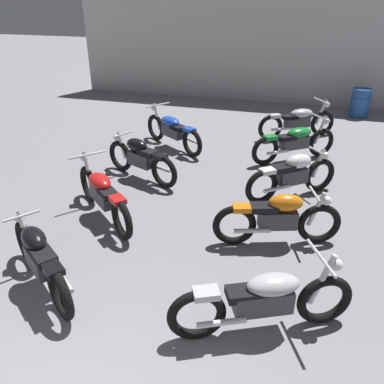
{
  "coord_description": "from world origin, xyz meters",
  "views": [
    {
      "loc": [
        1.61,
        -0.83,
        3.55
      ],
      "look_at": [
        0.0,
        4.79,
        0.55
      ],
      "focal_mm": 37.28,
      "sensor_mm": 36.0,
      "label": 1
    }
  ],
  "objects_px": {
    "motorcycle_right_row_5": "(298,121)",
    "oil_drum": "(360,103)",
    "motorcycle_right_row_3": "(293,175)",
    "motorcycle_left_row_3": "(141,158)",
    "motorcycle_right_row_4": "(295,142)",
    "motorcycle_left_row_4": "(173,130)",
    "motorcycle_right_row_1": "(264,299)",
    "motorcycle_left_row_2": "(103,194)",
    "motorcycle_right_row_2": "(278,218)",
    "motorcycle_left_row_1": "(40,258)"
  },
  "relations": [
    {
      "from": "motorcycle_right_row_5",
      "to": "oil_drum",
      "type": "xyz_separation_m",
      "value": [
        1.74,
        2.55,
        -0.03
      ]
    },
    {
      "from": "motorcycle_left_row_2",
      "to": "motorcycle_left_row_1",
      "type": "bearing_deg",
      "value": -87.82
    },
    {
      "from": "motorcycle_right_row_5",
      "to": "oil_drum",
      "type": "bearing_deg",
      "value": 55.62
    },
    {
      "from": "oil_drum",
      "to": "motorcycle_right_row_4",
      "type": "bearing_deg",
      "value": -112.43
    },
    {
      "from": "motorcycle_left_row_1",
      "to": "motorcycle_left_row_2",
      "type": "relative_size",
      "value": 0.97
    },
    {
      "from": "motorcycle_right_row_1",
      "to": "motorcycle_right_row_4",
      "type": "bearing_deg",
      "value": 89.45
    },
    {
      "from": "motorcycle_left_row_3",
      "to": "motorcycle_right_row_4",
      "type": "xyz_separation_m",
      "value": [
        2.98,
        1.89,
        -0.01
      ]
    },
    {
      "from": "motorcycle_right_row_4",
      "to": "motorcycle_right_row_5",
      "type": "height_order",
      "value": "same"
    },
    {
      "from": "motorcycle_right_row_3",
      "to": "motorcycle_left_row_1",
      "type": "bearing_deg",
      "value": -130.16
    },
    {
      "from": "motorcycle_left_row_3",
      "to": "motorcycle_right_row_3",
      "type": "xyz_separation_m",
      "value": [
        3.04,
        0.01,
        0.0
      ]
    },
    {
      "from": "motorcycle_left_row_3",
      "to": "motorcycle_right_row_2",
      "type": "xyz_separation_m",
      "value": [
        2.92,
        -1.64,
        0.0
      ]
    },
    {
      "from": "motorcycle_right_row_3",
      "to": "motorcycle_right_row_5",
      "type": "xyz_separation_m",
      "value": [
        -0.08,
        3.5,
        -0.01
      ]
    },
    {
      "from": "motorcycle_left_row_1",
      "to": "motorcycle_left_row_4",
      "type": "height_order",
      "value": "motorcycle_left_row_4"
    },
    {
      "from": "motorcycle_left_row_4",
      "to": "motorcycle_right_row_5",
      "type": "relative_size",
      "value": 0.96
    },
    {
      "from": "motorcycle_right_row_3",
      "to": "motorcycle_right_row_5",
      "type": "height_order",
      "value": "motorcycle_right_row_5"
    },
    {
      "from": "motorcycle_left_row_4",
      "to": "oil_drum",
      "type": "xyz_separation_m",
      "value": [
        4.65,
        4.17,
        -0.03
      ]
    },
    {
      "from": "motorcycle_right_row_3",
      "to": "motorcycle_right_row_4",
      "type": "relative_size",
      "value": 0.89
    },
    {
      "from": "motorcycle_right_row_3",
      "to": "motorcycle_right_row_5",
      "type": "bearing_deg",
      "value": 91.28
    },
    {
      "from": "motorcycle_left_row_4",
      "to": "motorcycle_left_row_3",
      "type": "bearing_deg",
      "value": -91.7
    },
    {
      "from": "motorcycle_left_row_2",
      "to": "motorcycle_left_row_3",
      "type": "height_order",
      "value": "motorcycle_left_row_2"
    },
    {
      "from": "motorcycle_left_row_2",
      "to": "motorcycle_right_row_4",
      "type": "height_order",
      "value": "same"
    },
    {
      "from": "motorcycle_right_row_3",
      "to": "motorcycle_right_row_4",
      "type": "xyz_separation_m",
      "value": [
        -0.06,
        1.88,
        -0.01
      ]
    },
    {
      "from": "motorcycle_right_row_3",
      "to": "motorcycle_right_row_4",
      "type": "distance_m",
      "value": 1.88
    },
    {
      "from": "motorcycle_left_row_1",
      "to": "motorcycle_left_row_3",
      "type": "height_order",
      "value": "same"
    },
    {
      "from": "motorcycle_right_row_5",
      "to": "motorcycle_left_row_4",
      "type": "bearing_deg",
      "value": -150.85
    },
    {
      "from": "motorcycle_right_row_4",
      "to": "motorcycle_left_row_2",
      "type": "bearing_deg",
      "value": -130.22
    },
    {
      "from": "motorcycle_right_row_4",
      "to": "motorcycle_right_row_1",
      "type": "bearing_deg",
      "value": -90.55
    },
    {
      "from": "motorcycle_left_row_3",
      "to": "motorcycle_right_row_1",
      "type": "xyz_separation_m",
      "value": [
        2.93,
        -3.47,
        -0.01
      ]
    },
    {
      "from": "motorcycle_left_row_3",
      "to": "motorcycle_left_row_4",
      "type": "relative_size",
      "value": 1.0
    },
    {
      "from": "motorcycle_left_row_3",
      "to": "motorcycle_right_row_4",
      "type": "distance_m",
      "value": 3.53
    },
    {
      "from": "motorcycle_left_row_2",
      "to": "motorcycle_left_row_3",
      "type": "xyz_separation_m",
      "value": [
        0.0,
        1.64,
        0.01
      ]
    },
    {
      "from": "motorcycle_left_row_1",
      "to": "motorcycle_left_row_4",
      "type": "distance_m",
      "value": 5.4
    },
    {
      "from": "motorcycle_left_row_4",
      "to": "motorcycle_right_row_4",
      "type": "distance_m",
      "value": 2.93
    },
    {
      "from": "motorcycle_right_row_3",
      "to": "oil_drum",
      "type": "relative_size",
      "value": 1.88
    },
    {
      "from": "motorcycle_left_row_3",
      "to": "oil_drum",
      "type": "distance_m",
      "value": 7.67
    },
    {
      "from": "motorcycle_right_row_5",
      "to": "oil_drum",
      "type": "height_order",
      "value": "motorcycle_right_row_5"
    },
    {
      "from": "motorcycle_left_row_3",
      "to": "oil_drum",
      "type": "xyz_separation_m",
      "value": [
        4.7,
        6.06,
        -0.03
      ]
    },
    {
      "from": "motorcycle_left_row_1",
      "to": "motorcycle_right_row_4",
      "type": "relative_size",
      "value": 0.92
    },
    {
      "from": "motorcycle_right_row_3",
      "to": "motorcycle_right_row_5",
      "type": "relative_size",
      "value": 0.83
    },
    {
      "from": "motorcycle_right_row_2",
      "to": "motorcycle_left_row_2",
      "type": "bearing_deg",
      "value": -179.86
    },
    {
      "from": "motorcycle_right_row_4",
      "to": "oil_drum",
      "type": "xyz_separation_m",
      "value": [
        1.72,
        4.17,
        -0.03
      ]
    },
    {
      "from": "motorcycle_left_row_4",
      "to": "motorcycle_right_row_2",
      "type": "relative_size",
      "value": 0.96
    },
    {
      "from": "oil_drum",
      "to": "motorcycle_left_row_3",
      "type": "bearing_deg",
      "value": -127.82
    },
    {
      "from": "motorcycle_left_row_4",
      "to": "motorcycle_right_row_5",
      "type": "distance_m",
      "value": 3.33
    },
    {
      "from": "motorcycle_left_row_2",
      "to": "motorcycle_right_row_4",
      "type": "distance_m",
      "value": 4.62
    },
    {
      "from": "motorcycle_right_row_1",
      "to": "motorcycle_right_row_3",
      "type": "distance_m",
      "value": 3.48
    },
    {
      "from": "motorcycle_left_row_4",
      "to": "motorcycle_right_row_5",
      "type": "bearing_deg",
      "value": 29.15
    },
    {
      "from": "oil_drum",
      "to": "motorcycle_right_row_5",
      "type": "bearing_deg",
      "value": -124.38
    },
    {
      "from": "motorcycle_left_row_1",
      "to": "motorcycle_right_row_4",
      "type": "distance_m",
      "value": 6.13
    },
    {
      "from": "motorcycle_left_row_3",
      "to": "motorcycle_right_row_1",
      "type": "distance_m",
      "value": 4.54
    }
  ]
}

